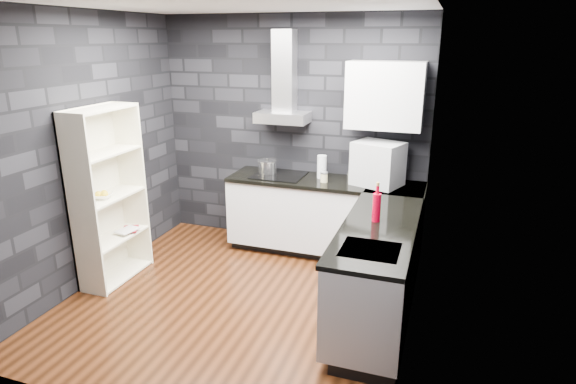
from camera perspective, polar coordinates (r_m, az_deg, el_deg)
The scene contains 28 objects.
ground at distance 4.82m, azimuth -5.81°, elevation -12.55°, with size 3.20×3.20×0.00m, color #411E0D.
ceiling at distance 4.17m, azimuth -7.05°, elevation 21.40°, with size 3.20×3.20×0.00m, color white.
wall_back at distance 5.78m, azimuth 0.48°, elevation 7.05°, with size 3.20×0.05×2.70m, color black.
wall_front at distance 2.99m, azimuth -19.63°, elevation -4.50°, with size 3.20×0.05×2.70m, color black.
wall_left at distance 5.19m, azimuth -22.91°, elevation 4.40°, with size 0.05×3.20×2.70m, color black.
wall_right at distance 3.92m, azimuth 15.73°, elevation 1.12°, with size 0.05×3.20×2.70m, color black.
toekick_back at distance 5.78m, azimuth 4.29°, elevation -6.57°, with size 2.18×0.50×0.10m, color black.
toekick_right at distance 4.56m, azimuth 10.74°, elevation -14.01°, with size 0.50×1.78×0.10m, color black.
counter_back_cab at distance 5.58m, azimuth 4.29°, elevation -2.70°, with size 2.20×0.60×0.76m, color silver.
counter_right_cab at distance 4.35m, azimuth 10.54°, elevation -9.12°, with size 0.60×1.80×0.76m, color silver.
counter_back_top at distance 5.44m, azimuth 4.35°, elevation 1.21°, with size 2.20×0.62×0.04m, color black.
counter_right_top at distance 4.19m, azimuth 10.71°, elevation -4.22°, with size 0.62×1.80×0.04m, color black.
counter_corner_top at distance 5.32m, azimuth 12.75°, elevation 0.42°, with size 0.62×0.62×0.04m, color black.
hood_body at distance 5.58m, azimuth -0.65°, elevation 8.84°, with size 0.60×0.34×0.12m, color silver.
hood_chimney at distance 5.58m, azimuth -0.42°, elevation 14.13°, with size 0.24×0.20×0.90m, color silver.
upper_cabinet at distance 5.26m, azimuth 11.44°, elevation 11.15°, with size 0.80×0.35×0.70m, color silver.
cooktop at distance 5.60m, azimuth -1.07°, elevation 2.02°, with size 0.58×0.50×0.01m, color black.
sink_rim at distance 3.73m, azimuth 9.72°, elevation -6.80°, with size 0.44×0.40×0.01m, color silver.
pot at distance 5.68m, azimuth -2.46°, elevation 2.99°, with size 0.22×0.22×0.13m, color silver.
glass_vase at distance 5.48m, azimuth 4.02°, elevation 3.00°, with size 0.11×0.11×0.26m, color silver.
storage_jar at distance 5.35m, azimuth 4.29°, elevation 1.69°, with size 0.08×0.08×0.10m, color #C8BE8A.
utensil_crock at distance 5.38m, azimuth 7.45°, elevation 1.79°, with size 0.09×0.09×0.11m, color silver.
appliance_garage at distance 5.28m, azimuth 10.59°, elevation 3.20°, with size 0.49×0.38×0.49m, color #A7A9AE.
red_bottle at distance 4.24m, azimuth 10.44°, elevation -1.83°, with size 0.07×0.07×0.25m, color #A30019.
bookshelf at distance 5.19m, azimuth -20.49°, elevation -0.51°, with size 0.34×0.80×1.80m, color #F0EBCB.
fruit_bowl at distance 5.11m, azimuth -21.15°, elevation -0.41°, with size 0.20×0.20×0.05m, color white.
book_red at distance 5.41m, azimuth -19.13°, elevation -3.31°, with size 0.16×0.02×0.21m, color maroon.
book_second at distance 5.40m, azimuth -19.22°, elevation -3.11°, with size 0.17×0.02×0.23m, color #B2B2B2.
Camera 1 is at (1.78, -3.76, 2.43)m, focal length 30.00 mm.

